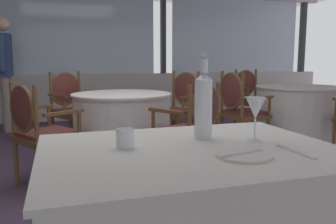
{
  "coord_description": "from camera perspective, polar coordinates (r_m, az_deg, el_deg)",
  "views": [
    {
      "loc": [
        -0.4,
        -2.82,
        1.1
      ],
      "look_at": [
        -0.0,
        -1.55,
        0.9
      ],
      "focal_mm": 37.63,
      "sensor_mm": 36.0,
      "label": 1
    }
  ],
  "objects": [
    {
      "name": "ground_plane",
      "position": [
        3.05,
        -9.01,
        -12.86
      ],
      "size": [
        13.54,
        13.54,
        0.0
      ],
      "primitive_type": "plane",
      "color": "#47384C"
    },
    {
      "name": "window_wall_far",
      "position": [
        6.74,
        -14.25,
        7.65
      ],
      "size": [
        10.34,
        0.14,
        2.61
      ],
      "color": "beige",
      "rests_on": "ground_plane"
    },
    {
      "name": "side_plate",
      "position": [
        1.29,
        12.08,
        -6.81
      ],
      "size": [
        0.2,
        0.2,
        0.01
      ],
      "primitive_type": "cylinder",
      "color": "silver",
      "rests_on": "foreground_table"
    },
    {
      "name": "butter_knife",
      "position": [
        1.29,
        12.09,
        -6.58
      ],
      "size": [
        0.2,
        0.07,
        0.0
      ],
      "primitive_type": "cube",
      "rotation": [
        0.0,
        0.0,
        0.27
      ],
      "color": "silver",
      "rests_on": "foreground_table"
    },
    {
      "name": "dinner_fork",
      "position": [
        1.4,
        19.9,
        -6.03
      ],
      "size": [
        0.03,
        0.21,
        0.0
      ],
      "primitive_type": "cube",
      "rotation": [
        0.0,
        0.0,
        1.61
      ],
      "color": "silver",
      "rests_on": "foreground_table"
    },
    {
      "name": "water_bottle",
      "position": [
        1.54,
        5.75,
        1.37
      ],
      "size": [
        0.08,
        0.08,
        0.37
      ],
      "color": "white",
      "rests_on": "foreground_table"
    },
    {
      "name": "wine_glass",
      "position": [
        1.52,
        14.0,
        0.49
      ],
      "size": [
        0.09,
        0.09,
        0.19
      ],
      "color": "white",
      "rests_on": "foreground_table"
    },
    {
      "name": "water_tumbler",
      "position": [
        1.39,
        -6.97,
        -4.22
      ],
      "size": [
        0.07,
        0.07,
        0.08
      ],
      "primitive_type": "cylinder",
      "color": "white",
      "rests_on": "foreground_table"
    },
    {
      "name": "background_table_0",
      "position": [
        5.02,
        20.41,
        -0.41
      ],
      "size": [
        1.15,
        1.15,
        0.76
      ],
      "color": "silver",
      "rests_on": "ground_plane"
    },
    {
      "name": "dining_chair_0_1",
      "position": [
        5.72,
        13.16,
        2.76
      ],
      "size": [
        0.59,
        0.53,
        0.96
      ],
      "rotation": [
        0.0,
        0.0,
        4.87
      ],
      "color": "brown",
      "rests_on": "ground_plane"
    },
    {
      "name": "dining_chair_0_2",
      "position": [
        4.32,
        11.41,
        1.07
      ],
      "size": [
        0.53,
        0.59,
        0.97
      ],
      "rotation": [
        0.0,
        0.0,
        6.44
      ],
      "color": "brown",
      "rests_on": "ground_plane"
    },
    {
      "name": "background_table_1",
      "position": [
        3.76,
        -7.39,
        -2.74
      ],
      "size": [
        1.04,
        1.04,
        0.76
      ],
      "color": "silver",
      "rests_on": "ground_plane"
    },
    {
      "name": "dining_chair_1_0",
      "position": [
        3.09,
        4.06,
        -2.12
      ],
      "size": [
        0.65,
        0.63,
        0.91
      ],
      "rotation": [
        0.0,
        0.0,
        8.39
      ],
      "color": "brown",
      "rests_on": "ground_plane"
    },
    {
      "name": "dining_chair_1_1",
      "position": [
        4.4,
        1.95,
        1.34
      ],
      "size": [
        0.63,
        0.65,
        0.97
      ],
      "rotation": [
        0.0,
        0.0,
        9.96
      ],
      "color": "brown",
      "rests_on": "ground_plane"
    },
    {
      "name": "dining_chair_1_2",
      "position": [
        4.48,
        -15.38,
        1.28
      ],
      "size": [
        0.65,
        0.63,
        0.96
      ],
      "rotation": [
        0.0,
        0.0,
        11.53
      ],
      "color": "brown",
      "rests_on": "ground_plane"
    },
    {
      "name": "dining_chair_1_3",
      "position": [
        3.21,
        -20.3,
        -2.28
      ],
      "size": [
        0.63,
        0.65,
        0.91
      ],
      "rotation": [
        0.0,
        0.0,
        13.1
      ],
      "color": "brown",
      "rests_on": "ground_plane"
    },
    {
      "name": "diner_person_0",
      "position": [
        5.98,
        -24.92,
        6.7
      ],
      "size": [
        0.22,
        0.53,
        1.75
      ],
      "rotation": [
        0.0,
        0.0,
        3.13
      ],
      "color": "gray",
      "rests_on": "ground_plane"
    }
  ]
}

